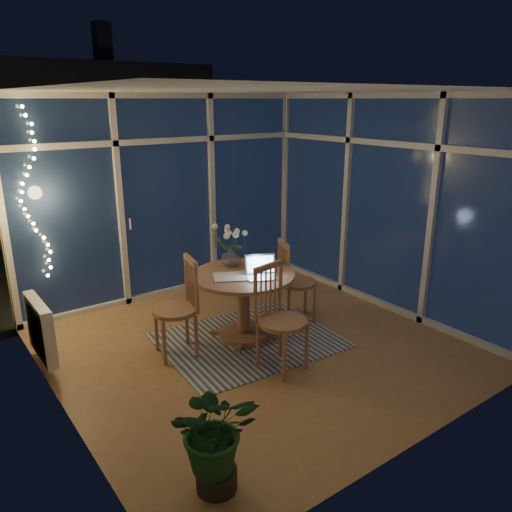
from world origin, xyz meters
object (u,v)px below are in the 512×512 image
Objects in this scene: dining_table at (243,306)px; chair_right at (298,280)px; laptop at (263,267)px; chair_front at (283,319)px; flower_vase at (231,257)px; potted_plant at (216,441)px; chair_left at (175,308)px.

dining_table is 0.79m from chair_right.
dining_table is 3.37× the size of laptop.
chair_right is 1.17m from chair_front.
flower_vase is at bearing 82.42° from dining_table.
flower_vase is 2.55m from potted_plant.
flower_vase is at bearing 73.31° from chair_front.
potted_plant is at bearing -111.48° from laptop.
chair_front is at bearing 35.62° from potted_plant.
dining_table is at bearing 73.75° from chair_front.
dining_table is 2.25m from potted_plant.
chair_left is at bearing -166.57° from flower_vase.
laptop is at bearing 81.67° from chair_left.
laptop is at bearing 44.92° from potted_plant.
dining_table is at bearing 136.08° from laptop.
dining_table is at bearing 50.65° from potted_plant.
chair_front is (0.69, -0.87, 0.01)m from chair_left.
chair_left is 0.98× the size of chair_front.
chair_right is at bearing 98.82° from chair_left.
chair_right reaches higher than flower_vase.
potted_plant is at bearing -154.67° from chair_front.
flower_vase is (0.04, 0.29, 0.48)m from dining_table.
chair_left is 0.90m from flower_vase.
chair_right is at bearing 0.85° from dining_table.
chair_front is 1.12m from flower_vase.
chair_left reaches higher than laptop.
laptop is at bearing -67.52° from dining_table.
dining_table is at bearing 94.92° from chair_left.
chair_left reaches higher than flower_vase.
flower_vase is at bearing 119.67° from laptop.
chair_right is 3.05× the size of laptop.
flower_vase is at bearing 91.15° from chair_right.
dining_table is 1.06× the size of chair_left.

